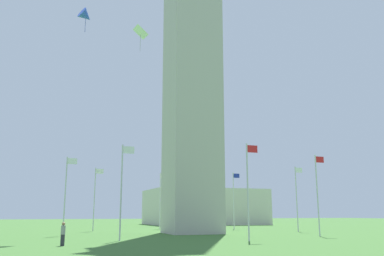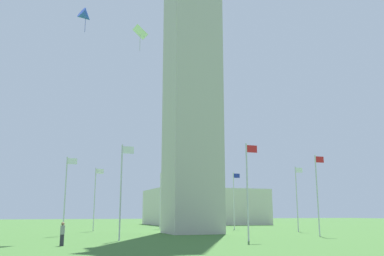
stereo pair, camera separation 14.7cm
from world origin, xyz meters
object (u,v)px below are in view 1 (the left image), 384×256
Objects in this scene: flagpole_n at (297,196)px; flagpole_se at (95,196)px; flagpole_s at (66,192)px; kite_blue_delta at (86,16)px; flagpole_w at (248,187)px; flagpole_nw at (318,191)px; flagpole_sw at (122,187)px; kite_white_diamond at (141,33)px; flagpole_e at (160,198)px; person_gray_shirt at (63,234)px; obelisk_monument at (192,17)px; flagpole_ne at (234,198)px; distant_building at (204,207)px.

flagpole_se is (-24.51, 10.15, 0.00)m from flagpole_n.
kite_blue_delta is at bearing -77.57° from flagpole_s.
flagpole_w and flagpole_nw have the same top height.
flagpole_sw is 3.35× the size of kite_white_diamond.
flagpole_e reaches higher than person_gray_shirt.
flagpole_ne is (10.21, 10.15, -22.55)m from obelisk_monument.
kite_white_diamond reaches higher than flagpole_n.
flagpole_n is 10.99m from flagpole_ne.
obelisk_monument is at bearing -45.16° from flagpole_se.
obelisk_monument is 6.53× the size of flagpole_n.
obelisk_monument is at bearing 45.00° from kite_white_diamond.
flagpole_w is (-14.36, -14.36, 0.00)m from flagpole_n.
flagpole_s is 14.97m from person_gray_shirt.
obelisk_monument reaches higher than flagpole_e.
distant_building is at bearing 83.36° from flagpole_nw.
flagpole_se is at bearing 135.00° from flagpole_nw.
flagpole_e is 1.00× the size of flagpole_nw.
flagpole_ne is 26.53m from flagpole_w.
flagpole_ne is 0.36× the size of distant_building.
flagpole_nw is (-0.00, -20.31, 0.00)m from flagpole_ne.
flagpole_e is 28.86m from kite_white_diamond.
flagpole_e is (0.06, 14.36, -22.55)m from obelisk_monument.
obelisk_monument is 6.53× the size of flagpole_e.
flagpole_se is 1.00× the size of flagpole_nw.
person_gray_shirt is (-25.21, -4.34, -3.71)m from flagpole_nw.
flagpole_ne is at bearing -101.64° from distant_building.
flagpole_ne and flagpole_s have the same top height.
distant_building is (15.60, 50.93, -0.96)m from flagpole_w.
flagpole_sw is 1.00× the size of flagpole_nw.
flagpole_n is at bearing 22.50° from flagpole_sw.
obelisk_monument is at bearing -135.16° from flagpole_ne.
kite_white_diamond is (5.84, -8.46, 15.48)m from flagpole_s.
flagpole_e is (-14.36, 14.36, 0.00)m from flagpole_n.
flagpole_e is 20.31m from flagpole_s.
flagpole_w is 3.35× the size of kite_white_diamond.
flagpole_nw is at bearing -22.50° from flagpole_s.
kite_white_diamond is (-8.52, -22.82, 15.48)m from flagpole_e.
kite_white_diamond is (6.54, 6.03, 19.19)m from person_gray_shirt.
flagpole_n is 3.03× the size of kite_blue_delta.
flagpole_nw is 30.94m from kite_blue_delta.
obelisk_monument is 46.21m from distant_building.
flagpole_e is at bearing 89.77° from obelisk_monument.
flagpole_n is 0.36× the size of distant_building.
flagpole_sw is at bearing -112.50° from flagpole_e.
flagpole_s is (-14.36, -14.36, 0.00)m from flagpole_e.
flagpole_sw is at bearing -157.50° from flagpole_n.
flagpole_e is at bearing 90.00° from flagpole_w.
flagpole_w is at bearing -67.50° from flagpole_se.
flagpole_e is 1.00× the size of flagpole_s.
obelisk_monument is 26.75m from flagpole_ne.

